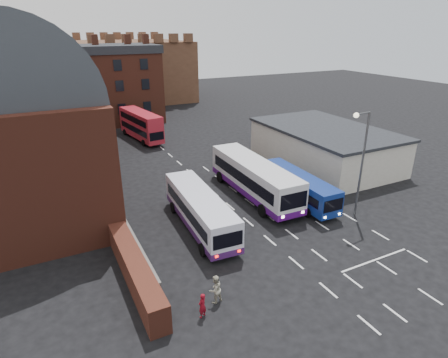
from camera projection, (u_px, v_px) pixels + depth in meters
name	position (u px, v px, depth m)	size (l,w,h in m)	color
ground	(289.00, 257.00, 26.02)	(180.00, 180.00, 0.00)	black
railway_station	(17.00, 112.00, 33.96)	(12.00, 28.00, 16.00)	#602B1E
forecourt_wall	(135.00, 271.00, 23.06)	(1.20, 10.00, 1.80)	#602B1E
cream_building	(324.00, 145.00, 43.04)	(10.40, 16.40, 4.25)	beige
brick_terrace	(88.00, 90.00, 59.38)	(22.00, 10.00, 11.00)	brown
castle_keep	(131.00, 70.00, 80.72)	(22.00, 22.00, 12.00)	brown
bus_white_outbound	(200.00, 208.00, 29.11)	(3.15, 10.76, 2.90)	silver
bus_white_inbound	(254.00, 176.00, 34.61)	(3.33, 12.47, 3.39)	silver
bus_blue	(298.00, 186.00, 33.78)	(2.57, 9.52, 2.58)	navy
bus_red_double	(141.00, 125.00, 52.11)	(3.64, 10.15, 3.97)	red
street_lamp	(361.00, 156.00, 29.47)	(1.82, 0.45, 8.97)	#525355
pedestrian_red	(202.00, 305.00, 20.38)	(0.55, 0.36, 1.51)	maroon
pedestrian_beige	(215.00, 289.00, 21.46)	(0.86, 0.67, 1.76)	#ABA690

